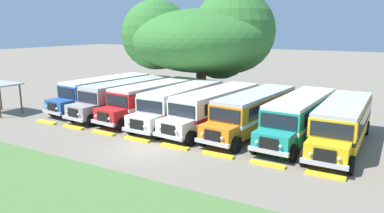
{
  "coord_description": "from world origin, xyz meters",
  "views": [
    {
      "loc": [
        13.34,
        -17.28,
        7.42
      ],
      "look_at": [
        0.0,
        5.81,
        1.6
      ],
      "focal_mm": 33.76,
      "sensor_mm": 36.0,
      "label": 1
    }
  ],
  "objects_px": {
    "parked_bus_slot_4": "(215,106)",
    "parked_bus_slot_5": "(254,110)",
    "parked_bus_slot_0": "(106,91)",
    "parked_bus_slot_3": "(182,102)",
    "parked_bus_slot_6": "(300,115)",
    "parked_bus_slot_2": "(154,98)",
    "parked_bus_slot_1": "(126,95)",
    "parked_bus_slot_7": "(343,121)",
    "broad_shade_tree": "(205,39)"
  },
  "relations": [
    {
      "from": "parked_bus_slot_2",
      "to": "parked_bus_slot_5",
      "type": "distance_m",
      "value": 9.04
    },
    {
      "from": "parked_bus_slot_2",
      "to": "parked_bus_slot_4",
      "type": "distance_m",
      "value": 6.03
    },
    {
      "from": "parked_bus_slot_1",
      "to": "broad_shade_tree",
      "type": "bearing_deg",
      "value": 170.61
    },
    {
      "from": "parked_bus_slot_1",
      "to": "parked_bus_slot_4",
      "type": "height_order",
      "value": "same"
    },
    {
      "from": "parked_bus_slot_0",
      "to": "parked_bus_slot_6",
      "type": "height_order",
      "value": "same"
    },
    {
      "from": "parked_bus_slot_1",
      "to": "parked_bus_slot_2",
      "type": "height_order",
      "value": "same"
    },
    {
      "from": "parked_bus_slot_4",
      "to": "parked_bus_slot_7",
      "type": "distance_m",
      "value": 9.06
    },
    {
      "from": "parked_bus_slot_5",
      "to": "broad_shade_tree",
      "type": "bearing_deg",
      "value": -131.61
    },
    {
      "from": "parked_bus_slot_3",
      "to": "parked_bus_slot_6",
      "type": "bearing_deg",
      "value": 93.74
    },
    {
      "from": "parked_bus_slot_4",
      "to": "parked_bus_slot_5",
      "type": "bearing_deg",
      "value": 99.85
    },
    {
      "from": "parked_bus_slot_5",
      "to": "parked_bus_slot_7",
      "type": "height_order",
      "value": "same"
    },
    {
      "from": "parked_bus_slot_3",
      "to": "parked_bus_slot_7",
      "type": "relative_size",
      "value": 1.0
    },
    {
      "from": "broad_shade_tree",
      "to": "parked_bus_slot_4",
      "type": "bearing_deg",
      "value": -58.06
    },
    {
      "from": "parked_bus_slot_3",
      "to": "parked_bus_slot_7",
      "type": "distance_m",
      "value": 12.04
    },
    {
      "from": "broad_shade_tree",
      "to": "parked_bus_slot_7",
      "type": "bearing_deg",
      "value": -33.56
    },
    {
      "from": "parked_bus_slot_2",
      "to": "parked_bus_slot_3",
      "type": "xyz_separation_m",
      "value": [
        3.03,
        -0.41,
        0.0
      ]
    },
    {
      "from": "parked_bus_slot_1",
      "to": "parked_bus_slot_6",
      "type": "distance_m",
      "value": 15.19
    },
    {
      "from": "parked_bus_slot_3",
      "to": "broad_shade_tree",
      "type": "distance_m",
      "value": 11.82
    },
    {
      "from": "parked_bus_slot_6",
      "to": "parked_bus_slot_3",
      "type": "bearing_deg",
      "value": -84.02
    },
    {
      "from": "parked_bus_slot_2",
      "to": "broad_shade_tree",
      "type": "height_order",
      "value": "broad_shade_tree"
    },
    {
      "from": "parked_bus_slot_0",
      "to": "broad_shade_tree",
      "type": "relative_size",
      "value": 0.7
    },
    {
      "from": "parked_bus_slot_0",
      "to": "parked_bus_slot_2",
      "type": "height_order",
      "value": "same"
    },
    {
      "from": "parked_bus_slot_3",
      "to": "parked_bus_slot_5",
      "type": "bearing_deg",
      "value": 93.1
    },
    {
      "from": "parked_bus_slot_1",
      "to": "parked_bus_slot_0",
      "type": "bearing_deg",
      "value": -96.05
    },
    {
      "from": "parked_bus_slot_6",
      "to": "parked_bus_slot_7",
      "type": "bearing_deg",
      "value": 83.96
    },
    {
      "from": "parked_bus_slot_5",
      "to": "parked_bus_slot_6",
      "type": "height_order",
      "value": "same"
    },
    {
      "from": "parked_bus_slot_3",
      "to": "parked_bus_slot_7",
      "type": "bearing_deg",
      "value": 90.91
    },
    {
      "from": "parked_bus_slot_2",
      "to": "parked_bus_slot_6",
      "type": "xyz_separation_m",
      "value": [
        12.26,
        0.06,
        0.0
      ]
    },
    {
      "from": "parked_bus_slot_0",
      "to": "parked_bus_slot_3",
      "type": "bearing_deg",
      "value": 90.1
    },
    {
      "from": "parked_bus_slot_0",
      "to": "parked_bus_slot_1",
      "type": "xyz_separation_m",
      "value": [
        3.03,
        -0.58,
        0.0
      ]
    },
    {
      "from": "parked_bus_slot_0",
      "to": "parked_bus_slot_4",
      "type": "relative_size",
      "value": 1.0
    },
    {
      "from": "parked_bus_slot_5",
      "to": "parked_bus_slot_7",
      "type": "relative_size",
      "value": 1.01
    },
    {
      "from": "parked_bus_slot_6",
      "to": "parked_bus_slot_2",
      "type": "bearing_deg",
      "value": -86.68
    },
    {
      "from": "parked_bus_slot_0",
      "to": "parked_bus_slot_3",
      "type": "relative_size",
      "value": 1.01
    },
    {
      "from": "parked_bus_slot_5",
      "to": "parked_bus_slot_6",
      "type": "distance_m",
      "value": 3.23
    },
    {
      "from": "parked_bus_slot_2",
      "to": "broad_shade_tree",
      "type": "xyz_separation_m",
      "value": [
        -0.39,
        9.88,
        4.71
      ]
    },
    {
      "from": "parked_bus_slot_3",
      "to": "parked_bus_slot_4",
      "type": "bearing_deg",
      "value": 90.99
    },
    {
      "from": "parked_bus_slot_1",
      "to": "parked_bus_slot_5",
      "type": "height_order",
      "value": "same"
    },
    {
      "from": "parked_bus_slot_1",
      "to": "parked_bus_slot_7",
      "type": "relative_size",
      "value": 1.01
    },
    {
      "from": "parked_bus_slot_0",
      "to": "parked_bus_slot_5",
      "type": "height_order",
      "value": "same"
    },
    {
      "from": "parked_bus_slot_4",
      "to": "parked_bus_slot_5",
      "type": "distance_m",
      "value": 3.03
    },
    {
      "from": "parked_bus_slot_2",
      "to": "parked_bus_slot_5",
      "type": "xyz_separation_m",
      "value": [
        9.04,
        -0.17,
        0.0
      ]
    },
    {
      "from": "parked_bus_slot_1",
      "to": "parked_bus_slot_6",
      "type": "height_order",
      "value": "same"
    },
    {
      "from": "parked_bus_slot_6",
      "to": "parked_bus_slot_7",
      "type": "xyz_separation_m",
      "value": [
        2.82,
        -0.45,
        0.0
      ]
    },
    {
      "from": "parked_bus_slot_1",
      "to": "parked_bus_slot_3",
      "type": "height_order",
      "value": "same"
    },
    {
      "from": "parked_bus_slot_1",
      "to": "parked_bus_slot_6",
      "type": "relative_size",
      "value": 1.0
    },
    {
      "from": "parked_bus_slot_4",
      "to": "parked_bus_slot_7",
      "type": "relative_size",
      "value": 1.01
    },
    {
      "from": "parked_bus_slot_2",
      "to": "parked_bus_slot_5",
      "type": "relative_size",
      "value": 1.0
    },
    {
      "from": "parked_bus_slot_0",
      "to": "parked_bus_slot_2",
      "type": "relative_size",
      "value": 1.0
    },
    {
      "from": "parked_bus_slot_0",
      "to": "parked_bus_slot_1",
      "type": "bearing_deg",
      "value": 84.53
    }
  ]
}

